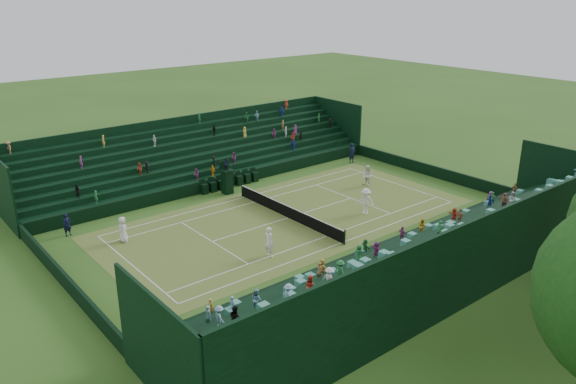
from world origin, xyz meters
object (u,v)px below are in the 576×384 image
Objects in this scene: player_near_west at (123,229)px; player_far_west at (367,176)px; tennis_net at (288,211)px; umpire_chair at (227,178)px; player_far_east at (366,201)px; player_near_east at (269,242)px.

player_far_west is (2.38, 20.40, 0.02)m from player_near_west.
tennis_net is 6.56× the size of player_far_west.
umpire_chair reaches higher than player_far_east.
player_near_west is 0.97× the size of player_far_west.
umpire_chair is at bearing -57.96° from player_near_west.
player_near_east is (11.20, -4.28, -0.28)m from umpire_chair.
tennis_net is 11.45m from player_near_west.
player_far_west is (-5.32, 14.33, -0.10)m from player_near_east.
player_near_east reaches higher than tennis_net.
tennis_net is at bearing -142.40° from player_far_east.
player_far_west is at bearing 97.61° from tennis_net.
tennis_net is 9.65m from player_far_west.
umpire_chair is 1.50× the size of player_near_east.
player_far_west is (5.88, 10.05, -0.38)m from umpire_chair.
umpire_chair reaches higher than player_near_west.
player_far_west is 0.90× the size of player_far_east.
umpire_chair is 11.46m from player_far_east.
tennis_net is 7.22m from umpire_chair.
player_far_east is (4.22, -4.64, 0.09)m from player_far_west.
player_near_west is 9.81m from player_near_east.
player_near_east is 15.29m from player_far_west.
player_far_east is (-1.11, 9.69, -0.00)m from player_near_east.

